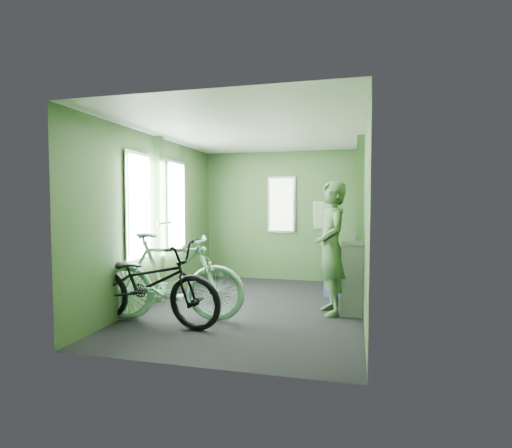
{
  "coord_description": "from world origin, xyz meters",
  "views": [
    {
      "loc": [
        1.3,
        -5.06,
        1.38
      ],
      "look_at": [
        0.0,
        0.1,
        1.1
      ],
      "focal_mm": 28.0,
      "sensor_mm": 36.0,
      "label": 1
    }
  ],
  "objects_px": {
    "bicycle_mint": "(171,321)",
    "passenger": "(331,248)",
    "waste_box": "(352,279)",
    "bench_seat": "(345,274)",
    "bicycle_black": "(149,325)"
  },
  "relations": [
    {
      "from": "bicycle_mint",
      "to": "passenger",
      "type": "height_order",
      "value": "passenger"
    },
    {
      "from": "passenger",
      "to": "bench_seat",
      "type": "distance_m",
      "value": 1.45
    },
    {
      "from": "bicycle_mint",
      "to": "passenger",
      "type": "distance_m",
      "value": 2.12
    },
    {
      "from": "passenger",
      "to": "bicycle_mint",
      "type": "bearing_deg",
      "value": -83.59
    },
    {
      "from": "passenger",
      "to": "waste_box",
      "type": "xyz_separation_m",
      "value": [
        0.25,
        0.07,
        -0.39
      ]
    },
    {
      "from": "bicycle_black",
      "to": "passenger",
      "type": "relative_size",
      "value": 1.11
    },
    {
      "from": "passenger",
      "to": "bench_seat",
      "type": "bearing_deg",
      "value": 156.93
    },
    {
      "from": "bicycle_mint",
      "to": "passenger",
      "type": "relative_size",
      "value": 1.05
    },
    {
      "from": "bench_seat",
      "to": "waste_box",
      "type": "bearing_deg",
      "value": -80.43
    },
    {
      "from": "passenger",
      "to": "waste_box",
      "type": "distance_m",
      "value": 0.47
    },
    {
      "from": "passenger",
      "to": "bicycle_black",
      "type": "bearing_deg",
      "value": -81.37
    },
    {
      "from": "bicycle_black",
      "to": "bench_seat",
      "type": "xyz_separation_m",
      "value": [
        2.12,
        2.29,
        0.27
      ]
    },
    {
      "from": "waste_box",
      "to": "bench_seat",
      "type": "relative_size",
      "value": 0.96
    },
    {
      "from": "bicycle_mint",
      "to": "bench_seat",
      "type": "relative_size",
      "value": 1.88
    },
    {
      "from": "passenger",
      "to": "bench_seat",
      "type": "xyz_separation_m",
      "value": [
        0.14,
        1.33,
        -0.55
      ]
    }
  ]
}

